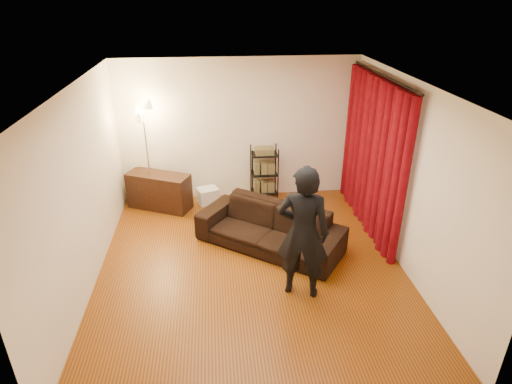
{
  "coord_description": "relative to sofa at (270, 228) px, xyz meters",
  "views": [
    {
      "loc": [
        -0.47,
        -5.29,
        3.81
      ],
      "look_at": [
        0.1,
        0.3,
        1.1
      ],
      "focal_mm": 30.0,
      "sensor_mm": 36.0,
      "label": 1
    }
  ],
  "objects": [
    {
      "name": "floor",
      "position": [
        -0.34,
        -0.54,
        -0.34
      ],
      "size": [
        5.0,
        5.0,
        0.0
      ],
      "primitive_type": "plane",
      "color": "brown",
      "rests_on": "ground"
    },
    {
      "name": "ceiling",
      "position": [
        -0.34,
        -0.54,
        2.36
      ],
      "size": [
        5.0,
        5.0,
        0.0
      ],
      "primitive_type": "plane",
      "rotation": [
        3.14,
        0.0,
        0.0
      ],
      "color": "white",
      "rests_on": "ground"
    },
    {
      "name": "wall_back",
      "position": [
        -0.34,
        1.96,
        1.01
      ],
      "size": [
        5.0,
        0.0,
        5.0
      ],
      "primitive_type": "plane",
      "rotation": [
        1.57,
        0.0,
        0.0
      ],
      "color": "#F9E8D0",
      "rests_on": "ground"
    },
    {
      "name": "wall_front",
      "position": [
        -0.34,
        -3.04,
        1.01
      ],
      "size": [
        5.0,
        0.0,
        5.0
      ],
      "primitive_type": "plane",
      "rotation": [
        -1.57,
        0.0,
        0.0
      ],
      "color": "#F9E8D0",
      "rests_on": "ground"
    },
    {
      "name": "wall_left",
      "position": [
        -2.59,
        -0.54,
        1.01
      ],
      "size": [
        0.0,
        5.0,
        5.0
      ],
      "primitive_type": "plane",
      "rotation": [
        1.57,
        0.0,
        1.57
      ],
      "color": "#F9E8D0",
      "rests_on": "ground"
    },
    {
      "name": "wall_right",
      "position": [
        1.91,
        -0.54,
        1.01
      ],
      "size": [
        0.0,
        5.0,
        5.0
      ],
      "primitive_type": "plane",
      "rotation": [
        1.57,
        0.0,
        -1.57
      ],
      "color": "#F9E8D0",
      "rests_on": "ground"
    },
    {
      "name": "curtain_rod",
      "position": [
        1.81,
        0.59,
        2.24
      ],
      "size": [
        0.04,
        2.65,
        0.04
      ],
      "primitive_type": "cylinder",
      "rotation": [
        1.57,
        0.0,
        0.0
      ],
      "color": "black",
      "rests_on": "wall_right"
    },
    {
      "name": "curtain",
      "position": [
        1.79,
        0.59,
        0.94
      ],
      "size": [
        0.22,
        2.65,
        2.55
      ],
      "primitive_type": null,
      "color": "maroon",
      "rests_on": "ground"
    },
    {
      "name": "sofa",
      "position": [
        0.0,
        0.0,
        0.0
      ],
      "size": [
        2.41,
        2.1,
        0.68
      ],
      "primitive_type": "imported",
      "rotation": [
        0.0,
        0.0,
        -0.63
      ],
      "color": "black",
      "rests_on": "ground"
    },
    {
      "name": "person",
      "position": [
        0.27,
        -1.17,
        0.6
      ],
      "size": [
        0.79,
        0.65,
        1.87
      ],
      "primitive_type": "imported",
      "rotation": [
        0.0,
        0.0,
        2.81
      ],
      "color": "black",
      "rests_on": "ground"
    },
    {
      "name": "media_cabinet",
      "position": [
        -1.89,
        1.56,
        0.0
      ],
      "size": [
        1.25,
        0.89,
        0.68
      ],
      "primitive_type": "cube",
      "rotation": [
        0.0,
        0.0,
        -0.43
      ],
      "color": "black",
      "rests_on": "ground"
    },
    {
      "name": "storage_boxes",
      "position": [
        -0.98,
        1.64,
        -0.18
      ],
      "size": [
        0.46,
        0.42,
        0.31
      ],
      "primitive_type": null,
      "rotation": [
        0.0,
        0.0,
        0.37
      ],
      "color": "silver",
      "rests_on": "ground"
    },
    {
      "name": "wire_shelf",
      "position": [
        0.12,
        1.74,
        0.2
      ],
      "size": [
        0.57,
        0.47,
        1.08
      ],
      "primitive_type": null,
      "rotation": [
        0.0,
        0.0,
        -0.29
      ],
      "color": "black",
      "rests_on": "ground"
    },
    {
      "name": "floor_lamp",
      "position": [
        -2.03,
        1.57,
        0.67
      ],
      "size": [
        0.48,
        0.48,
        2.01
      ],
      "primitive_type": null,
      "rotation": [
        0.0,
        0.0,
        0.42
      ],
      "color": "silver",
      "rests_on": "ground"
    }
  ]
}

